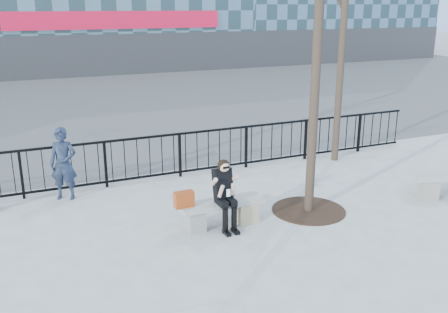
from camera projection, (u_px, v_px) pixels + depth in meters
name	position (u px, v px, depth m)	size (l,w,h in m)	color
ground	(222.00, 225.00, 9.58)	(120.00, 120.00, 0.00)	gray
street_surface	(90.00, 97.00, 22.70)	(60.00, 23.00, 0.01)	#474747
railing	(172.00, 156.00, 12.05)	(14.00, 0.06, 1.10)	black
tree_grate	(308.00, 210.00, 10.23)	(1.50, 1.50, 0.02)	black
bench_main	(222.00, 210.00, 9.50)	(1.65, 0.46, 0.49)	slate
bench_second	(447.00, 182.00, 11.00)	(1.67, 0.46, 0.49)	slate
seated_woman	(225.00, 195.00, 9.25)	(0.50, 0.64, 1.34)	black
handbag	(184.00, 199.00, 9.12)	(0.36, 0.17, 0.30)	#9B3A13
shopping_bag	(248.00, 214.00, 9.59)	(0.41, 0.15, 0.39)	beige
standing_man	(63.00, 164.00, 10.66)	(0.58, 0.38, 1.58)	black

